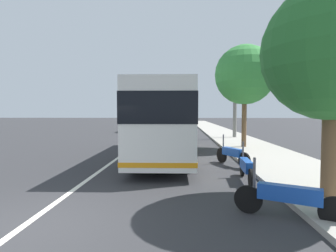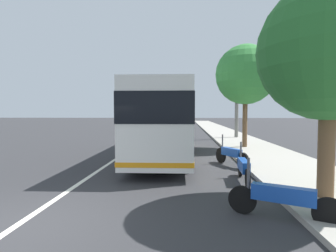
{
  "view_description": "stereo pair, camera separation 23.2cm",
  "coord_description": "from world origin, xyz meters",
  "px_view_note": "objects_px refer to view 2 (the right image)",
  "views": [
    {
      "loc": [
        -4.99,
        -3.11,
        2.25
      ],
      "look_at": [
        9.81,
        -2.41,
        1.51
      ],
      "focal_mm": 28.9,
      "sensor_mm": 36.0,
      "label": 1
    },
    {
      "loc": [
        -4.98,
        -3.34,
        2.25
      ],
      "look_at": [
        9.81,
        -2.41,
        1.51
      ],
      "focal_mm": 28.9,
      "sensor_mm": 36.0,
      "label": 2
    }
  ],
  "objects_px": {
    "motorcycle_far_end": "(282,198)",
    "car_ahead_same_lane": "(136,126)",
    "motorcycle_mid_row": "(231,155)",
    "roadside_tree_near_camera": "(329,52)",
    "coach_bus": "(164,118)",
    "car_oncoming": "(143,123)",
    "motorcycle_by_tree": "(244,168)",
    "car_side_street": "(178,122)",
    "roadside_tree_mid_block": "(246,75)",
    "utility_pole": "(237,103)"
  },
  "relations": [
    {
      "from": "car_side_street",
      "to": "roadside_tree_near_camera",
      "type": "bearing_deg",
      "value": -168.93
    },
    {
      "from": "car_ahead_same_lane",
      "to": "utility_pole",
      "type": "relative_size",
      "value": 0.72
    },
    {
      "from": "coach_bus",
      "to": "car_oncoming",
      "type": "height_order",
      "value": "coach_bus"
    },
    {
      "from": "car_oncoming",
      "to": "roadside_tree_near_camera",
      "type": "relative_size",
      "value": 0.76
    },
    {
      "from": "motorcycle_by_tree",
      "to": "car_side_street",
      "type": "relative_size",
      "value": 0.49
    },
    {
      "from": "motorcycle_by_tree",
      "to": "roadside_tree_mid_block",
      "type": "bearing_deg",
      "value": -8.98
    },
    {
      "from": "motorcycle_by_tree",
      "to": "car_ahead_same_lane",
      "type": "xyz_separation_m",
      "value": [
        22.8,
        7.7,
        0.25
      ]
    },
    {
      "from": "roadside_tree_near_camera",
      "to": "coach_bus",
      "type": "bearing_deg",
      "value": 33.52
    },
    {
      "from": "motorcycle_by_tree",
      "to": "coach_bus",
      "type": "bearing_deg",
      "value": 34.24
    },
    {
      "from": "motorcycle_mid_row",
      "to": "roadside_tree_near_camera",
      "type": "height_order",
      "value": "roadside_tree_near_camera"
    },
    {
      "from": "coach_bus",
      "to": "car_side_street",
      "type": "relative_size",
      "value": 2.5
    },
    {
      "from": "car_side_street",
      "to": "motorcycle_mid_row",
      "type": "bearing_deg",
      "value": -170.64
    },
    {
      "from": "motorcycle_mid_row",
      "to": "car_oncoming",
      "type": "height_order",
      "value": "car_oncoming"
    },
    {
      "from": "motorcycle_mid_row",
      "to": "utility_pole",
      "type": "distance_m",
      "value": 12.56
    },
    {
      "from": "car_oncoming",
      "to": "utility_pole",
      "type": "height_order",
      "value": "utility_pole"
    },
    {
      "from": "motorcycle_by_tree",
      "to": "motorcycle_mid_row",
      "type": "relative_size",
      "value": 1.07
    },
    {
      "from": "car_side_street",
      "to": "car_oncoming",
      "type": "relative_size",
      "value": 1.06
    },
    {
      "from": "motorcycle_far_end",
      "to": "car_ahead_same_lane",
      "type": "relative_size",
      "value": 0.47
    },
    {
      "from": "motorcycle_far_end",
      "to": "motorcycle_by_tree",
      "type": "height_order",
      "value": "motorcycle_far_end"
    },
    {
      "from": "roadside_tree_near_camera",
      "to": "utility_pole",
      "type": "relative_size",
      "value": 0.89
    },
    {
      "from": "car_ahead_same_lane",
      "to": "car_oncoming",
      "type": "bearing_deg",
      "value": -174.39
    },
    {
      "from": "coach_bus",
      "to": "roadside_tree_mid_block",
      "type": "relative_size",
      "value": 1.72
    },
    {
      "from": "car_side_street",
      "to": "car_oncoming",
      "type": "height_order",
      "value": "car_oncoming"
    },
    {
      "from": "car_side_street",
      "to": "roadside_tree_near_camera",
      "type": "height_order",
      "value": "roadside_tree_near_camera"
    },
    {
      "from": "roadside_tree_mid_block",
      "to": "car_ahead_same_lane",
      "type": "bearing_deg",
      "value": 32.79
    },
    {
      "from": "car_side_street",
      "to": "roadside_tree_near_camera",
      "type": "relative_size",
      "value": 0.81
    },
    {
      "from": "coach_bus",
      "to": "motorcycle_mid_row",
      "type": "bearing_deg",
      "value": -128.95
    },
    {
      "from": "utility_pole",
      "to": "coach_bus",
      "type": "bearing_deg",
      "value": 150.58
    },
    {
      "from": "car_side_street",
      "to": "motorcycle_far_end",
      "type": "bearing_deg",
      "value": -171.35
    },
    {
      "from": "coach_bus",
      "to": "motorcycle_far_end",
      "type": "height_order",
      "value": "coach_bus"
    },
    {
      "from": "coach_bus",
      "to": "roadside_tree_mid_block",
      "type": "bearing_deg",
      "value": -57.99
    },
    {
      "from": "car_side_street",
      "to": "roadside_tree_mid_block",
      "type": "relative_size",
      "value": 0.69
    },
    {
      "from": "coach_bus",
      "to": "utility_pole",
      "type": "relative_size",
      "value": 1.8
    },
    {
      "from": "motorcycle_by_tree",
      "to": "utility_pole",
      "type": "height_order",
      "value": "utility_pole"
    },
    {
      "from": "motorcycle_mid_row",
      "to": "car_oncoming",
      "type": "xyz_separation_m",
      "value": [
        29.25,
        8.29,
        0.22
      ]
    },
    {
      "from": "car_ahead_same_lane",
      "to": "car_side_street",
      "type": "bearing_deg",
      "value": 161.54
    },
    {
      "from": "coach_bus",
      "to": "car_side_street",
      "type": "height_order",
      "value": "coach_bus"
    },
    {
      "from": "motorcycle_far_end",
      "to": "motorcycle_mid_row",
      "type": "xyz_separation_m",
      "value": [
        5.8,
        0.07,
        0.01
      ]
    },
    {
      "from": "roadside_tree_near_camera",
      "to": "roadside_tree_mid_block",
      "type": "height_order",
      "value": "roadside_tree_mid_block"
    },
    {
      "from": "car_ahead_same_lane",
      "to": "motorcycle_mid_row",
      "type": "bearing_deg",
      "value": 23.26
    },
    {
      "from": "motorcycle_far_end",
      "to": "car_side_street",
      "type": "xyz_separation_m",
      "value": [
        38.34,
        3.14,
        0.19
      ]
    },
    {
      "from": "coach_bus",
      "to": "motorcycle_far_end",
      "type": "xyz_separation_m",
      "value": [
        -8.13,
        -3.08,
        -1.48
      ]
    },
    {
      "from": "car_oncoming",
      "to": "roadside_tree_mid_block",
      "type": "distance_m",
      "value": 26.12
    },
    {
      "from": "car_oncoming",
      "to": "roadside_tree_mid_block",
      "type": "xyz_separation_m",
      "value": [
        -23.81,
        -10.02,
        3.85
      ]
    },
    {
      "from": "coach_bus",
      "to": "motorcycle_by_tree",
      "type": "height_order",
      "value": "coach_bus"
    },
    {
      "from": "car_oncoming",
      "to": "motorcycle_mid_row",
      "type": "bearing_deg",
      "value": 17.1
    },
    {
      "from": "motorcycle_far_end",
      "to": "roadside_tree_near_camera",
      "type": "height_order",
      "value": "roadside_tree_near_camera"
    },
    {
      "from": "coach_bus",
      "to": "car_ahead_same_lane",
      "type": "distance_m",
      "value": 18.48
    },
    {
      "from": "car_side_street",
      "to": "roadside_tree_mid_block",
      "type": "height_order",
      "value": "roadside_tree_mid_block"
    },
    {
      "from": "utility_pole",
      "to": "car_ahead_same_lane",
      "type": "bearing_deg",
      "value": 51.55
    }
  ]
}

